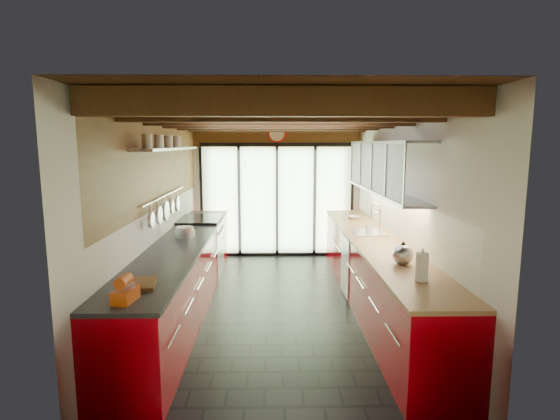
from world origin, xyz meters
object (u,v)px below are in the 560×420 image
object	(u,v)px
stand_mixer	(125,291)
kettle	(403,253)
paper_towel	(422,267)
bowl	(354,217)
soap_bottle	(369,227)

from	to	relation	value
stand_mixer	kettle	xyz separation A→B (m)	(2.54, 1.05, 0.02)
stand_mixer	paper_towel	size ratio (longest dim) A/B	0.84
bowl	kettle	bearing A→B (deg)	-90.00
soap_bottle	bowl	size ratio (longest dim) A/B	0.85
stand_mixer	bowl	xyz separation A→B (m)	(2.54, 3.80, -0.06)
stand_mixer	paper_towel	bearing A→B (deg)	10.39
kettle	paper_towel	bearing A→B (deg)	-90.00
paper_towel	bowl	bearing A→B (deg)	90.00
soap_bottle	bowl	bearing A→B (deg)	90.00
paper_towel	bowl	size ratio (longest dim) A/B	1.55
kettle	soap_bottle	size ratio (longest dim) A/B	1.68
paper_towel	bowl	xyz separation A→B (m)	(0.00, 3.34, -0.11)
kettle	soap_bottle	distance (m)	1.60
stand_mixer	bowl	size ratio (longest dim) A/B	1.30
kettle	bowl	bearing A→B (deg)	90.00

